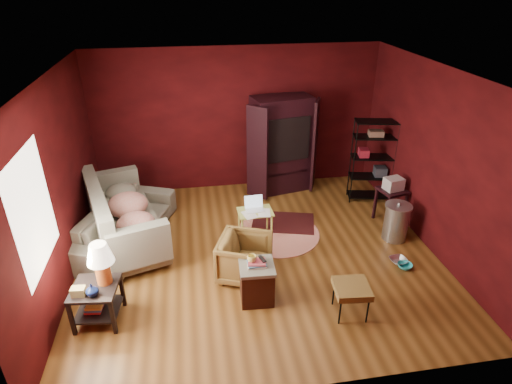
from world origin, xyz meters
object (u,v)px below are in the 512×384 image
Objects in this scene: sofa at (125,218)px; laptop_desk at (255,214)px; tv_armoire at (281,143)px; hamper at (257,281)px; wire_shelving at (373,158)px; side_table at (98,276)px; armchair at (245,256)px.

laptop_desk is at bearing -74.63° from sofa.
hamper is at bearing -119.33° from tv_armoire.
tv_armoire reaches higher than wire_shelving.
tv_armoire reaches higher than hamper.
laptop_desk is (2.11, -0.21, -0.00)m from sofa.
wire_shelving is (4.61, 2.50, 0.22)m from side_table.
sofa reaches higher than laptop_desk.
tv_armoire is at bearing 61.95° from laptop_desk.
laptop_desk is (0.23, 1.54, 0.14)m from hamper.
tv_armoire reaches higher than side_table.
armchair is (1.79, -1.25, -0.07)m from sofa.
laptop_desk is at bearing 4.49° from armchair.
armchair reaches higher than laptop_desk.
wire_shelving is (2.62, 2.48, 0.58)m from hamper.
armchair is 0.66× the size of side_table.
sofa is 2.12m from laptop_desk.
side_table is (-0.10, -1.77, 0.22)m from sofa.
side_table is (-1.89, -0.52, 0.30)m from armchair.
wire_shelving reaches higher than side_table.
laptop_desk reaches higher than hamper.
hamper is 0.93× the size of laptop_desk.
wire_shelving is at bearing -59.70° from sofa.
side_table is 2.02m from hamper.
sofa is at bearing -165.23° from tv_armoire.
side_table is 1.57× the size of laptop_desk.
sofa is 1.16× the size of tv_armoire.
sofa is at bearing -159.65° from wire_shelving.
tv_armoire reaches higher than armchair.
sofa reaches higher than hamper.
sofa is at bearing 137.01° from hamper.
side_table is 1.69× the size of hamper.
armchair is 0.45× the size of wire_shelving.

